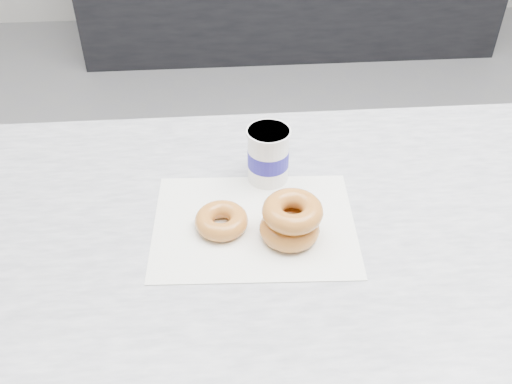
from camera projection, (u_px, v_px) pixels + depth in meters
The scene contains 6 objects.
ground at pixel (357, 295), 2.00m from camera, with size 5.00×5.00×0.00m, color gray.
counter at pixel (439, 372), 1.26m from camera, with size 3.06×0.76×0.90m.
wax_paper at pixel (254, 225), 0.97m from camera, with size 0.34×0.26×0.00m, color white.
donut_single at pixel (221, 221), 0.95m from camera, with size 0.09×0.09×0.03m, color #BC6E33.
donut_stack at pixel (291, 220), 0.92m from camera, with size 0.13×0.13×0.07m.
coffee_cup at pixel (268, 155), 1.03m from camera, with size 0.10×0.10×0.11m.
Camera 1 is at (-0.46, -1.28, 1.56)m, focal length 40.00 mm.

